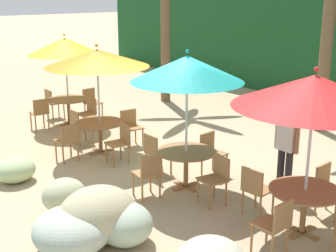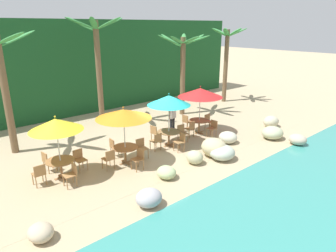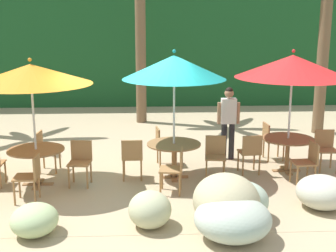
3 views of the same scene
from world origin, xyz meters
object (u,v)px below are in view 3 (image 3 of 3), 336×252
(chair_teal_seaward, at_px, (215,154))
(chair_red_right, at_px, (308,160))
(dining_table_red, at_px, (288,144))
(waiter_in_white, at_px, (228,118))
(chair_orange_right, at_px, (31,174))
(chair_red_seaward, at_px, (325,147))
(umbrella_orange, at_px, (31,74))
(chair_red_inland, at_px, (270,138))
(chair_teal_inland, at_px, (163,143))
(dining_table_orange, at_px, (36,155))
(palm_tree_third, at_px, (327,3))
(umbrella_teal, at_px, (174,67))
(chair_orange_seaward, at_px, (81,159))
(chair_red_left, at_px, (250,151))
(chair_teal_left, at_px, (132,156))
(chair_teal_right, at_px, (176,167))
(chair_orange_inland, at_px, (45,148))
(umbrella_red, at_px, (293,66))
(dining_table_teal, at_px, (174,149))

(chair_teal_seaward, relative_size, chair_red_right, 1.00)
(dining_table_red, height_order, waiter_in_white, waiter_in_white)
(chair_orange_right, xyz_separation_m, chair_red_seaward, (5.93, 1.53, 0.00))
(umbrella_orange, xyz_separation_m, chair_orange_right, (0.10, -0.85, -1.69))
(chair_red_inland, bearing_deg, chair_teal_inland, -172.89)
(dining_table_orange, relative_size, waiter_in_white, 0.65)
(palm_tree_third, bearing_deg, chair_red_inland, -129.35)
(chair_red_right, bearing_deg, dining_table_red, 100.07)
(waiter_in_white, bearing_deg, umbrella_teal, -136.93)
(chair_orange_seaward, height_order, chair_red_right, same)
(chair_red_inland, bearing_deg, dining_table_orange, -163.99)
(chair_orange_seaward, distance_m, chair_orange_right, 1.15)
(dining_table_orange, height_order, chair_orange_seaward, chair_orange_seaward)
(chair_teal_seaward, relative_size, chair_red_left, 1.00)
(dining_table_red, bearing_deg, palm_tree_third, 60.37)
(umbrella_teal, xyz_separation_m, chair_teal_left, (-0.85, -0.10, -1.77))
(chair_red_inland, relative_size, waiter_in_white, 0.51)
(chair_teal_right, bearing_deg, dining_table_orange, 168.31)
(chair_red_right, bearing_deg, chair_red_left, 145.62)
(chair_teal_right, xyz_separation_m, chair_red_seaward, (3.32, 1.23, 0.00))
(dining_table_orange, distance_m, chair_orange_right, 0.86)
(chair_orange_inland, height_order, umbrella_red, umbrella_red)
(chair_teal_right, relative_size, dining_table_red, 0.79)
(chair_red_seaward, bearing_deg, chair_teal_right, -159.64)
(chair_orange_inland, xyz_separation_m, chair_teal_inland, (2.54, 0.27, 0.00))
(dining_table_teal, bearing_deg, dining_table_orange, -173.77)
(chair_red_right, distance_m, waiter_in_white, 2.24)
(dining_table_orange, distance_m, chair_red_left, 4.35)
(waiter_in_white, bearing_deg, umbrella_orange, -159.17)
(chair_teal_inland, distance_m, chair_red_inland, 2.52)
(chair_red_inland, bearing_deg, chair_teal_right, -139.27)
(dining_table_teal, xyz_separation_m, waiter_in_white, (1.33, 1.24, 0.37))
(chair_teal_right, distance_m, palm_tree_third, 7.01)
(chair_orange_inland, bearing_deg, chair_red_seaward, -1.69)
(chair_red_seaward, relative_size, chair_red_left, 1.00)
(umbrella_red, bearing_deg, chair_red_inland, 100.25)
(chair_teal_right, bearing_deg, chair_red_seaward, 20.36)
(chair_orange_seaward, bearing_deg, dining_table_orange, -179.02)
(umbrella_teal, xyz_separation_m, waiter_in_white, (1.33, 1.24, -1.30))
(umbrella_teal, bearing_deg, palm_tree_third, 39.95)
(umbrella_red, height_order, dining_table_red, umbrella_red)
(umbrella_orange, bearing_deg, dining_table_red, 6.60)
(chair_teal_right, height_order, palm_tree_third, palm_tree_third)
(umbrella_orange, relative_size, chair_red_left, 2.88)
(chair_orange_right, distance_m, chair_red_left, 4.43)
(chair_red_right, bearing_deg, chair_red_inland, 100.16)
(umbrella_red, bearing_deg, umbrella_teal, -172.98)
(chair_teal_left, distance_m, chair_teal_right, 1.12)
(dining_table_orange, distance_m, chair_orange_seaward, 0.86)
(umbrella_red, bearing_deg, palm_tree_third, 60.37)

